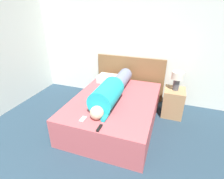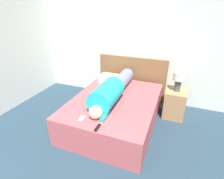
# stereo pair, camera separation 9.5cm
# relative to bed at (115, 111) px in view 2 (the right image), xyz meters

# --- Properties ---
(wall_back) EXTENTS (6.10, 0.06, 2.60)m
(wall_back) POSITION_rel_bed_xyz_m (0.19, 1.18, 1.04)
(wall_back) COLOR silver
(wall_back) RESTS_ON ground_plane
(bed) EXTENTS (1.46, 1.95, 0.51)m
(bed) POSITION_rel_bed_xyz_m (0.00, 0.00, 0.00)
(bed) COLOR #A84C51
(bed) RESTS_ON ground_plane
(headboard) EXTENTS (1.58, 0.04, 1.00)m
(headboard) POSITION_rel_bed_xyz_m (0.00, 1.11, 0.24)
(headboard) COLOR brown
(headboard) RESTS_ON ground_plane
(nightstand) EXTENTS (0.39, 0.44, 0.56)m
(nightstand) POSITION_rel_bed_xyz_m (1.02, 0.64, 0.03)
(nightstand) COLOR #A37A51
(nightstand) RESTS_ON ground_plane
(table_lamp) EXTENTS (0.22, 0.22, 0.37)m
(table_lamp) POSITION_rel_bed_xyz_m (1.02, 0.64, 0.55)
(table_lamp) COLOR #4C4C51
(table_lamp) RESTS_ON nightstand
(person_lying) EXTENTS (0.39, 1.70, 0.39)m
(person_lying) POSITION_rel_bed_xyz_m (-0.05, -0.01, 0.43)
(person_lying) COLOR #DBB293
(person_lying) RESTS_ON bed
(pillow_near_headboard) EXTENTS (0.53, 0.32, 0.14)m
(pillow_near_headboard) POSITION_rel_bed_xyz_m (-0.34, 0.70, 0.33)
(pillow_near_headboard) COLOR silver
(pillow_near_headboard) RESTS_ON bed
(tv_remote) EXTENTS (0.04, 0.15, 0.02)m
(tv_remote) POSITION_rel_bed_xyz_m (0.08, -0.88, 0.27)
(tv_remote) COLOR black
(tv_remote) RESTS_ON bed
(cell_phone) EXTENTS (0.06, 0.13, 0.01)m
(cell_phone) POSITION_rel_bed_xyz_m (-0.24, -0.76, 0.26)
(cell_phone) COLOR #B2B7BC
(cell_phone) RESTS_ON bed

